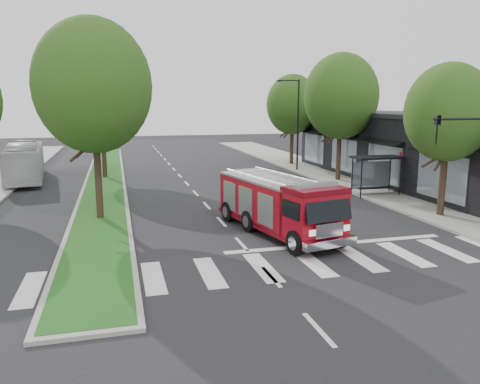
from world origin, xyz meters
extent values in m
plane|color=black|center=(0.00, 0.00, 0.00)|extent=(140.00, 140.00, 0.00)
cube|color=gray|center=(12.50, 10.00, 0.07)|extent=(5.00, 80.00, 0.15)
cube|color=gray|center=(-6.00, 18.00, 0.07)|extent=(3.00, 50.00, 0.14)
cube|color=#1B4513|center=(-6.00, 18.00, 0.14)|extent=(2.60, 49.50, 0.02)
cube|color=black|center=(17.00, 10.00, 2.50)|extent=(8.00, 30.00, 5.00)
cylinder|color=black|center=(9.80, 7.40, 1.25)|extent=(0.08, 0.08, 2.50)
cylinder|color=black|center=(12.60, 7.40, 1.25)|extent=(0.08, 0.08, 2.50)
cylinder|color=black|center=(9.80, 8.60, 1.25)|extent=(0.08, 0.08, 2.50)
cylinder|color=black|center=(12.60, 8.60, 1.25)|extent=(0.08, 0.08, 2.50)
cube|color=black|center=(11.20, 8.00, 2.55)|extent=(3.20, 1.60, 0.12)
cube|color=#8C99A5|center=(11.20, 8.70, 1.30)|extent=(2.80, 0.04, 1.80)
cube|color=black|center=(11.20, 8.00, 0.55)|extent=(2.40, 0.40, 0.08)
cylinder|color=black|center=(11.50, 2.00, 1.87)|extent=(0.36, 0.36, 3.74)
ellipsoid|color=black|center=(11.50, 2.00, 5.53)|extent=(4.40, 4.40, 5.06)
cylinder|color=black|center=(11.50, 14.00, 2.20)|extent=(0.36, 0.36, 4.40)
ellipsoid|color=black|center=(11.50, 14.00, 6.50)|extent=(5.60, 5.60, 6.44)
cylinder|color=black|center=(11.50, 24.00, 1.98)|extent=(0.36, 0.36, 3.96)
ellipsoid|color=black|center=(11.50, 24.00, 5.85)|extent=(5.00, 5.00, 5.75)
cylinder|color=black|center=(-6.00, 6.00, 2.31)|extent=(0.36, 0.36, 4.62)
ellipsoid|color=black|center=(-6.00, 6.00, 6.83)|extent=(5.80, 5.80, 6.67)
cylinder|color=black|center=(-6.00, 20.00, 2.20)|extent=(0.36, 0.36, 4.40)
ellipsoid|color=black|center=(-6.00, 20.00, 6.50)|extent=(5.60, 5.60, 6.44)
cylinder|color=black|center=(8.50, -3.50, 5.40)|extent=(4.00, 0.10, 0.10)
imported|color=black|center=(6.70, -3.50, 5.00)|extent=(0.18, 0.22, 1.10)
cylinder|color=black|center=(10.50, 20.00, 4.00)|extent=(0.16, 0.16, 8.00)
cylinder|color=black|center=(9.60, 20.00, 7.90)|extent=(1.80, 0.10, 0.10)
cube|color=black|center=(8.70, 20.00, 7.85)|extent=(0.45, 0.20, 0.12)
cube|color=#58040D|center=(2.08, 1.36, 0.47)|extent=(3.99, 8.18, 0.23)
cube|color=maroon|center=(1.92, 2.09, 1.45)|extent=(3.58, 6.35, 1.87)
cube|color=maroon|center=(2.71, -1.48, 1.45)|extent=(2.65, 2.15, 1.97)
cube|color=#B2B2B7|center=(1.92, 2.09, 2.43)|extent=(3.58, 6.35, 0.11)
cylinder|color=#B2B2B7|center=(1.10, 1.91, 2.62)|extent=(1.31, 5.50, 0.09)
cylinder|color=#B2B2B7|center=(2.74, 2.27, 2.62)|extent=(1.31, 5.50, 0.09)
cube|color=silver|center=(2.94, -2.53, 0.56)|extent=(2.45, 0.85, 0.33)
cube|color=#8C99A5|center=(2.71, -1.48, 2.71)|extent=(2.08, 0.77, 0.17)
cylinder|color=black|center=(1.72, -1.98, 0.51)|extent=(0.54, 1.08, 1.03)
cylinder|color=black|center=(3.82, -1.52, 0.51)|extent=(0.54, 1.08, 1.03)
cylinder|color=black|center=(0.87, 1.86, 0.51)|extent=(0.54, 1.08, 1.03)
cylinder|color=black|center=(2.97, 2.32, 0.51)|extent=(0.54, 1.08, 1.03)
cylinder|color=black|center=(0.38, 4.05, 0.51)|extent=(0.54, 1.08, 1.03)
cylinder|color=black|center=(2.48, 4.51, 0.51)|extent=(0.54, 1.08, 1.03)
imported|color=silver|center=(-12.00, 20.76, 1.48)|extent=(3.71, 10.87, 2.97)
camera|label=1|loc=(-5.03, -18.72, 6.00)|focal=35.00mm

